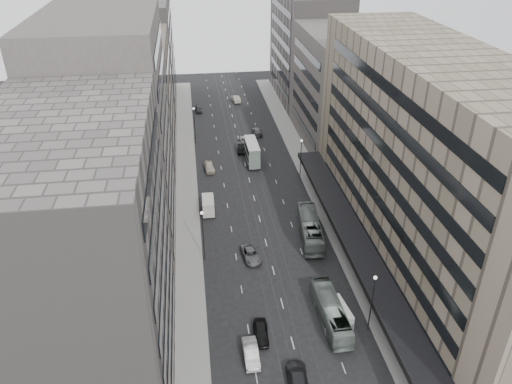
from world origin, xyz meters
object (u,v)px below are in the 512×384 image
sedan_0 (261,333)px  sedan_1 (251,353)px  bus_near (331,312)px  vw_microbus (339,314)px  panel_van (208,205)px  bus_far (310,228)px  double_decker (252,152)px  sedan_2 (251,254)px

sedan_0 → sedan_1: 3.43m
bus_near → sedan_1: 11.59m
vw_microbus → panel_van: bearing=109.8°
bus_far → panel_van: (-15.48, 9.55, -0.18)m
double_decker → sedan_1: (-6.75, -51.13, -1.63)m
panel_van → sedan_0: (4.77, -29.59, -0.76)m
sedan_0 → sedan_1: bearing=-113.1°
vw_microbus → sedan_0: vw_microbus is taller
bus_near → vw_microbus: (0.94, -0.27, -0.10)m
double_decker → vw_microbus: 47.14m
bus_far → sedan_2: bus_far is taller
panel_van → sedan_0: bearing=-80.0°
bus_far → sedan_2: size_ratio=2.41×
bus_far → panel_van: bus_far is taller
sedan_0 → sedan_1: (-1.59, -3.03, 0.02)m
bus_far → sedan_1: size_ratio=2.58×
double_decker → sedan_0: (-5.15, -48.10, -1.65)m
panel_van → double_decker: bearing=62.7°
sedan_2 → bus_far: bearing=15.8°
double_decker → sedan_1: bearing=-98.0°
bus_far → sedan_2: bearing=28.9°
bus_near → panel_van: bearing=-65.0°
double_decker → sedan_0: bearing=-96.6°
double_decker → sedan_1: size_ratio=1.72×
bus_far → vw_microbus: bus_far is taller
vw_microbus → sedan_2: (-9.18, 14.64, -0.73)m
sedan_0 → bus_near: bearing=14.0°
double_decker → panel_van: (-9.92, -18.50, -0.88)m
double_decker → sedan_2: double_decker is taller
bus_near → sedan_0: (-9.05, -1.48, -0.77)m
double_decker → panel_van: double_decker is taller
bus_far → panel_van: bearing=-25.6°
sedan_0 → sedan_1: size_ratio=0.95×
vw_microbus → sedan_0: 10.09m
bus_near → vw_microbus: bearing=162.9°
double_decker → panel_van: size_ratio=1.85×
sedan_0 → sedan_2: sedan_0 is taller
sedan_1 → sedan_2: (2.40, 18.89, -0.08)m
bus_far → double_decker: (-5.56, 28.05, 0.70)m
vw_microbus → sedan_1: (-11.59, -4.25, -0.65)m
panel_van → sedan_0: 29.98m
double_decker → sedan_2: size_ratio=1.61×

